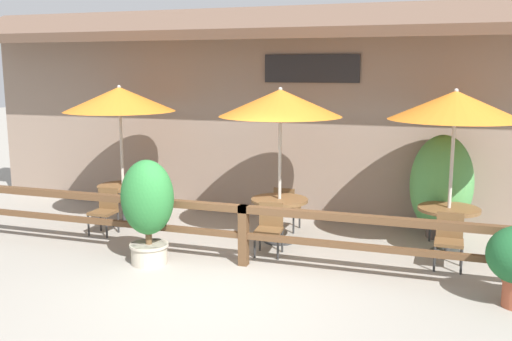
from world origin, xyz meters
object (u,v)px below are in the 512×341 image
at_px(chair_middle_streetside, 270,226).
at_px(patio_umbrella_far, 455,106).
at_px(chair_far_streetside, 449,238).
at_px(dining_table_far, 449,217).
at_px(chair_near_streetside, 105,209).
at_px(potted_plant_entrance_palm, 148,205).
at_px(chair_far_wallside, 443,215).
at_px(patio_umbrella_near, 119,99).
at_px(dining_table_near, 123,193).
at_px(chair_middle_wallside, 286,207).
at_px(chair_near_wallside, 140,193).
at_px(potted_plant_small_flowering, 441,186).
at_px(dining_table_middle, 279,207).
at_px(patio_umbrella_middle, 280,103).

height_order(chair_middle_streetside, patio_umbrella_far, patio_umbrella_far).
bearing_deg(chair_far_streetside, dining_table_far, 92.28).
distance_m(chair_near_streetside, potted_plant_entrance_palm, 2.04).
bearing_deg(potted_plant_entrance_palm, chair_near_streetside, 142.45).
height_order(patio_umbrella_far, chair_far_wallside, patio_umbrella_far).
height_order(patio_umbrella_near, potted_plant_entrance_palm, patio_umbrella_near).
distance_m(dining_table_near, chair_middle_wallside, 3.18).
height_order(dining_table_near, chair_middle_streetside, chair_middle_streetside).
height_order(patio_umbrella_near, chair_middle_wallside, patio_umbrella_near).
relative_size(patio_umbrella_far, potted_plant_entrance_palm, 1.64).
xyz_separation_m(patio_umbrella_near, chair_far_streetside, (6.02, -0.61, -1.96)).
xyz_separation_m(chair_near_streetside, patio_umbrella_far, (5.98, 0.78, 1.96)).
bearing_deg(chair_near_streetside, chair_middle_wallside, 21.99).
bearing_deg(chair_middle_wallside, chair_near_wallside, 0.32).
bearing_deg(chair_far_streetside, patio_umbrella_far, 92.28).
height_order(chair_far_streetside, potted_plant_small_flowering, potted_plant_small_flowering).
height_order(dining_table_middle, potted_plant_small_flowering, potted_plant_small_flowering).
xyz_separation_m(chair_middle_streetside, potted_plant_small_flowering, (2.62, 1.85, 0.49)).
relative_size(chair_near_wallside, chair_middle_streetside, 1.00).
distance_m(chair_near_wallside, chair_middle_wallside, 3.18).
xyz_separation_m(dining_table_near, dining_table_far, (6.01, 0.09, 0.00)).
distance_m(chair_near_wallside, patio_umbrella_middle, 3.89).
bearing_deg(dining_table_far, potted_plant_small_flowering, 98.81).
bearing_deg(patio_umbrella_near, chair_far_streetside, -5.79).
bearing_deg(dining_table_middle, dining_table_far, 5.08).
height_order(patio_umbrella_near, patio_umbrella_far, same).
bearing_deg(chair_far_wallside, chair_middle_wallside, 12.43).
height_order(chair_near_wallside, patio_umbrella_far, patio_umbrella_far).
bearing_deg(patio_umbrella_middle, chair_far_wallside, 19.29).
distance_m(chair_far_wallside, potted_plant_entrance_palm, 5.11).
bearing_deg(chair_near_wallside, dining_table_far, 160.41).
bearing_deg(potted_plant_entrance_palm, patio_umbrella_near, 130.09).
distance_m(dining_table_near, chair_far_streetside, 6.06).
xyz_separation_m(dining_table_middle, chair_middle_wallside, (-0.07, 0.70, -0.16)).
height_order(patio_umbrella_middle, chair_far_streetside, patio_umbrella_middle).
xyz_separation_m(chair_near_wallside, potted_plant_entrance_palm, (1.64, -2.59, 0.47)).
distance_m(patio_umbrella_near, chair_middle_wallside, 3.74).
distance_m(chair_far_streetside, potted_plant_entrance_palm, 4.63).
bearing_deg(dining_table_middle, chair_far_wallside, 19.29).
bearing_deg(chair_far_wallside, chair_near_streetside, 21.39).
xyz_separation_m(chair_middle_wallside, chair_far_streetside, (2.89, -1.15, 0.00)).
distance_m(chair_near_streetside, chair_middle_streetside, 3.22).
height_order(dining_table_near, potted_plant_small_flowering, potted_plant_small_flowering).
relative_size(dining_table_far, potted_plant_entrance_palm, 0.60).
xyz_separation_m(patio_umbrella_far, chair_far_wallside, (-0.09, 0.70, -1.96)).
distance_m(patio_umbrella_middle, potted_plant_entrance_palm, 2.80).
height_order(chair_far_streetside, chair_far_wallside, same).
relative_size(chair_far_streetside, potted_plant_entrance_palm, 0.51).
bearing_deg(potted_plant_entrance_palm, dining_table_far, 24.30).
xyz_separation_m(dining_table_far, chair_far_wallside, (-0.09, 0.70, -0.16)).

